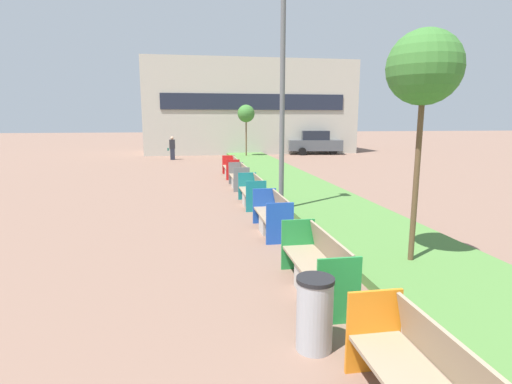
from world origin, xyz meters
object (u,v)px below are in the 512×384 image
object	(u,v)px
bench_grey_frame	(239,179)
litter_bin	(315,313)
pedestrian_walking	(172,148)
bench_green_frame	(317,270)
bench_teal_frame	(252,194)
street_lamp_post	(283,76)
sapling_tree_near	(424,69)
parked_car_distant	(315,143)
bench_red_frame	(231,169)
sapling_tree_far	(246,114)
bench_blue_frame	(273,218)

from	to	relation	value
bench_grey_frame	litter_bin	distance (m)	11.68
pedestrian_walking	bench_green_frame	bearing A→B (deg)	-81.91
bench_grey_frame	bench_green_frame	bearing A→B (deg)	-89.99
bench_teal_frame	street_lamp_post	bearing A→B (deg)	-67.24
street_lamp_post	pedestrian_walking	world-z (taller)	street_lamp_post
bench_grey_frame	street_lamp_post	distance (m)	6.06
sapling_tree_near	bench_teal_frame	bearing A→B (deg)	108.65
street_lamp_post	parked_car_distant	world-z (taller)	street_lamp_post
sapling_tree_near	pedestrian_walking	world-z (taller)	sapling_tree_near
bench_green_frame	street_lamp_post	bearing A→B (deg)	83.33
bench_grey_frame	litter_bin	bearing A→B (deg)	-92.63
bench_red_frame	bench_teal_frame	bearing A→B (deg)	-90.03
bench_red_frame	litter_bin	xyz separation A→B (m)	(-0.54, -14.87, 0.08)
bench_grey_frame	pedestrian_walking	bearing A→B (deg)	104.66
parked_car_distant	street_lamp_post	bearing A→B (deg)	-101.69
bench_teal_frame	bench_grey_frame	world-z (taller)	same
street_lamp_post	parked_car_distant	bearing A→B (deg)	69.80
bench_red_frame	bench_green_frame	bearing A→B (deg)	-90.00
pedestrian_walking	litter_bin	bearing A→B (deg)	-83.71
bench_grey_frame	sapling_tree_far	size ratio (longest dim) A/B	0.53
bench_green_frame	bench_teal_frame	xyz separation A→B (m)	(-0.00, 6.70, -0.00)
bench_blue_frame	litter_bin	xyz separation A→B (m)	(-0.54, -5.02, 0.09)
bench_green_frame	parked_car_distant	bearing A→B (deg)	72.50
parked_car_distant	litter_bin	bearing A→B (deg)	-99.09
bench_blue_frame	litter_bin	world-z (taller)	bench_blue_frame
litter_bin	sapling_tree_near	distance (m)	4.62
bench_green_frame	bench_blue_frame	world-z (taller)	same
bench_green_frame	parked_car_distant	distance (m)	26.18
bench_teal_frame	sapling_tree_near	distance (m)	7.12
street_lamp_post	sapling_tree_far	distance (m)	17.40
litter_bin	sapling_tree_far	size ratio (longest dim) A/B	0.24
bench_grey_frame	sapling_tree_far	bearing A→B (deg)	80.74
bench_teal_frame	litter_bin	size ratio (longest dim) A/B	2.15
bench_green_frame	bench_teal_frame	world-z (taller)	same
bench_blue_frame	street_lamp_post	world-z (taller)	street_lamp_post
sapling_tree_near	sapling_tree_far	distance (m)	21.88
bench_red_frame	street_lamp_post	bearing A→B (deg)	-85.68
sapling_tree_near	parked_car_distant	xyz separation A→B (m)	(5.85, 24.28, -2.67)
bench_blue_frame	sapling_tree_far	bearing A→B (deg)	83.93
bench_green_frame	bench_teal_frame	size ratio (longest dim) A/B	1.08
bench_grey_frame	street_lamp_post	bearing A→B (deg)	-82.83
bench_grey_frame	litter_bin	xyz separation A→B (m)	(-0.54, -11.67, 0.09)
sapling_tree_near	pedestrian_walking	distance (m)	22.25
litter_bin	street_lamp_post	bearing A→B (deg)	80.38
bench_blue_frame	sapling_tree_far	world-z (taller)	sapling_tree_far
litter_bin	pedestrian_walking	size ratio (longest dim) A/B	0.57
bench_red_frame	sapling_tree_near	xyz separation A→B (m)	(2.03, -12.63, 3.21)
pedestrian_walking	parked_car_distant	bearing A→B (deg)	14.36
bench_grey_frame	sapling_tree_near	distance (m)	10.17
bench_blue_frame	litter_bin	size ratio (longest dim) A/B	2.10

